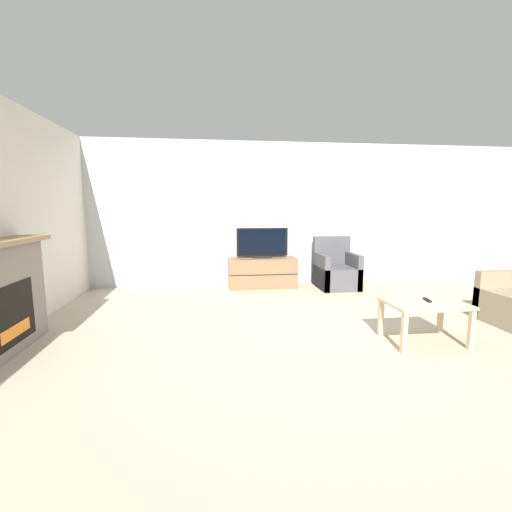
% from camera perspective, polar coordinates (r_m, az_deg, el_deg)
% --- Properties ---
extents(ground_plane, '(24.00, 24.00, 0.00)m').
position_cam_1_polar(ground_plane, '(4.08, 10.09, -13.27)').
color(ground_plane, tan).
extents(wall_back, '(12.00, 0.06, 2.70)m').
position_cam_1_polar(wall_back, '(6.64, 2.87, 6.98)').
color(wall_back, silver).
rests_on(wall_back, ground).
extents(tv_stand, '(1.25, 0.49, 0.55)m').
position_cam_1_polar(tv_stand, '(6.40, 1.04, -2.74)').
color(tv_stand, brown).
rests_on(tv_stand, ground).
extents(tv, '(0.95, 0.18, 0.55)m').
position_cam_1_polar(tv, '(6.32, 1.05, 2.01)').
color(tv, black).
rests_on(tv, tv_stand).
extents(armchair, '(0.70, 0.76, 0.93)m').
position_cam_1_polar(armchair, '(6.54, 13.14, -2.51)').
color(armchair, '#4C4C51').
rests_on(armchair, ground).
extents(coffee_table, '(0.83, 0.57, 0.46)m').
position_cam_1_polar(coffee_table, '(4.20, 26.31, -7.77)').
color(coffee_table, '#CCB289').
rests_on(coffee_table, ground).
extents(remote, '(0.07, 0.16, 0.02)m').
position_cam_1_polar(remote, '(4.24, 26.63, -6.55)').
color(remote, black).
rests_on(remote, coffee_table).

